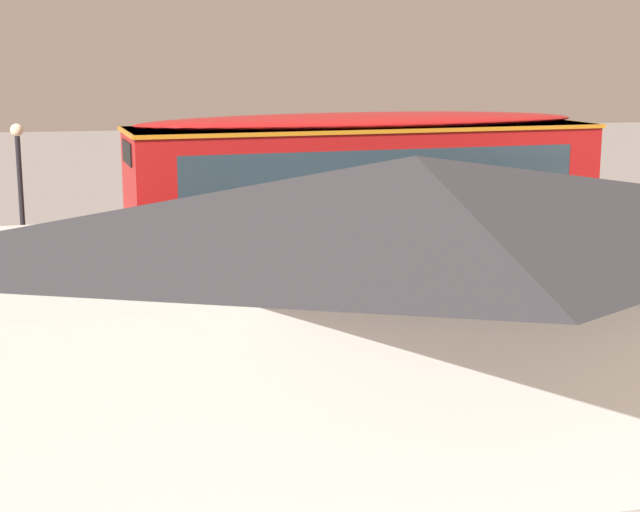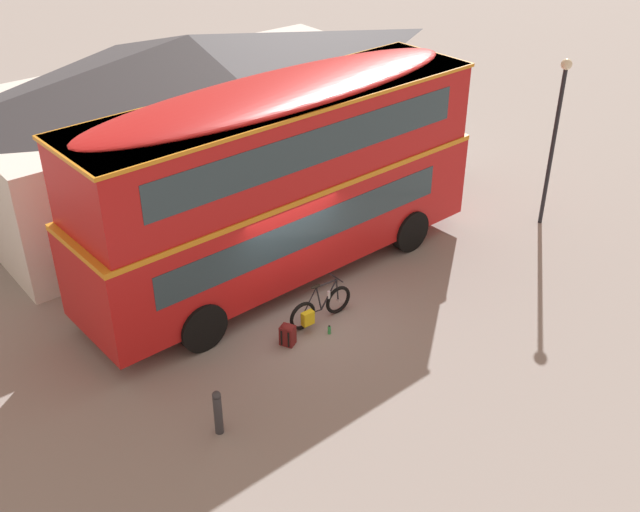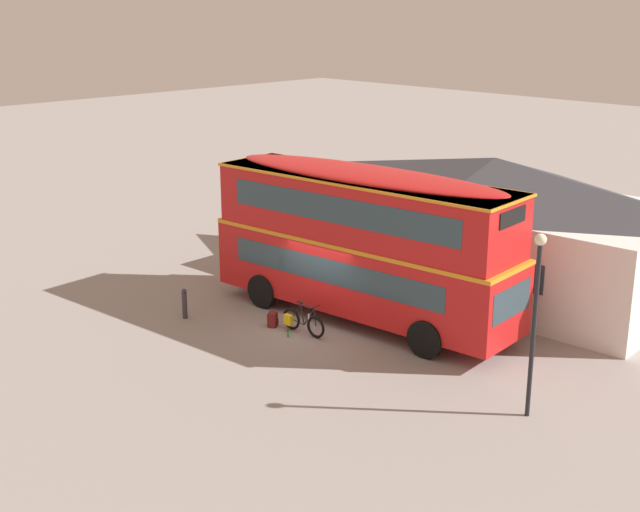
# 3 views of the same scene
# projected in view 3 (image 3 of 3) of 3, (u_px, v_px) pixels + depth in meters

# --- Properties ---
(ground_plane) EXTENTS (120.00, 120.00, 0.00)m
(ground_plane) POSITION_uv_depth(u_px,v_px,m) (315.00, 327.00, 26.10)
(ground_plane) COLOR gray
(double_decker_bus) EXTENTS (10.33, 3.41, 4.79)m
(double_decker_bus) POSITION_uv_depth(u_px,v_px,m) (363.00, 238.00, 25.91)
(double_decker_bus) COLOR black
(double_decker_bus) RESTS_ON ground
(touring_bicycle) EXTENTS (1.68, 0.51, 0.99)m
(touring_bicycle) POSITION_uv_depth(u_px,v_px,m) (302.00, 322.00, 25.48)
(touring_bicycle) COLOR black
(touring_bicycle) RESTS_ON ground
(backpack_on_ground) EXTENTS (0.37, 0.38, 0.50)m
(backpack_on_ground) POSITION_uv_depth(u_px,v_px,m) (273.00, 319.00, 26.02)
(backpack_on_ground) COLOR maroon
(backpack_on_ground) RESTS_ON ground
(water_bottle_green_metal) EXTENTS (0.07, 0.07, 0.21)m
(water_bottle_green_metal) POSITION_uv_depth(u_px,v_px,m) (288.00, 334.00, 25.28)
(water_bottle_green_metal) COLOR green
(water_bottle_green_metal) RESTS_ON ground
(pub_building) EXTENTS (13.45, 7.54, 4.47)m
(pub_building) POSITION_uv_depth(u_px,v_px,m) (492.00, 221.00, 29.38)
(pub_building) COLOR silver
(pub_building) RESTS_ON ground
(street_lamp) EXTENTS (0.28, 0.28, 4.54)m
(street_lamp) POSITION_uv_depth(u_px,v_px,m) (535.00, 306.00, 19.73)
(street_lamp) COLOR black
(street_lamp) RESTS_ON ground
(kerb_bollard) EXTENTS (0.16, 0.16, 0.97)m
(kerb_bollard) POSITION_uv_depth(u_px,v_px,m) (185.00, 303.00, 26.65)
(kerb_bollard) COLOR #333338
(kerb_bollard) RESTS_ON ground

